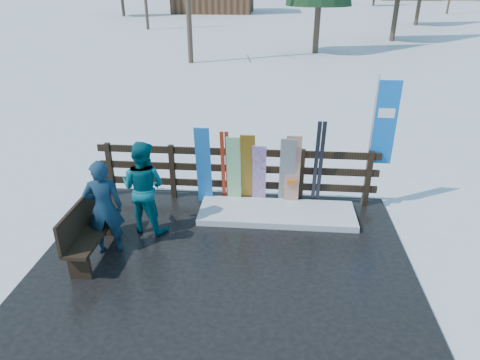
# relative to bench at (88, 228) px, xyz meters

# --- Properties ---
(ground) EXTENTS (700.00, 700.00, 0.00)m
(ground) POSITION_rel_bench_xyz_m (2.18, -0.05, -0.60)
(ground) COLOR white
(ground) RESTS_ON ground
(deck) EXTENTS (6.00, 5.00, 0.08)m
(deck) POSITION_rel_bench_xyz_m (2.18, -0.05, -0.56)
(deck) COLOR black
(deck) RESTS_ON ground
(fence) EXTENTS (5.60, 0.10, 1.15)m
(fence) POSITION_rel_bench_xyz_m (2.18, 2.15, 0.14)
(fence) COLOR black
(fence) RESTS_ON deck
(snow_patch) EXTENTS (2.96, 1.00, 0.12)m
(snow_patch) POSITION_rel_bench_xyz_m (3.02, 1.55, -0.46)
(snow_patch) COLOR white
(snow_patch) RESTS_ON deck
(bench) EXTENTS (0.41, 1.50, 0.97)m
(bench) POSITION_rel_bench_xyz_m (0.00, 0.00, 0.00)
(bench) COLOR black
(bench) RESTS_ON deck
(snowboard_0) EXTENTS (0.29, 0.24, 1.64)m
(snowboard_0) POSITION_rel_bench_xyz_m (1.57, 1.93, 0.30)
(snowboard_0) COLOR blue
(snowboard_0) RESTS_ON deck
(snowboard_1) EXTENTS (0.27, 0.29, 1.48)m
(snowboard_1) POSITION_rel_bench_xyz_m (2.16, 1.93, 0.23)
(snowboard_1) COLOR white
(snowboard_1) RESTS_ON deck
(snowboard_2) EXTENTS (0.28, 0.41, 1.56)m
(snowboard_2) POSITION_rel_bench_xyz_m (2.43, 1.93, 0.26)
(snowboard_2) COLOR #FFA212
(snowboard_2) RESTS_ON deck
(snowboard_3) EXTENTS (0.26, 0.35, 1.34)m
(snowboard_3) POSITION_rel_bench_xyz_m (2.65, 1.93, 0.15)
(snowboard_3) COLOR white
(snowboard_3) RESTS_ON deck
(snowboard_4) EXTENTS (0.29, 0.34, 1.49)m
(snowboard_4) POSITION_rel_bench_xyz_m (3.19, 1.93, 0.23)
(snowboard_4) COLOR black
(snowboard_4) RESTS_ON deck
(snowboard_5) EXTENTS (0.29, 0.19, 1.53)m
(snowboard_5) POSITION_rel_bench_xyz_m (3.29, 1.93, 0.25)
(snowboard_5) COLOR silver
(snowboard_5) RESTS_ON deck
(ski_pair_a) EXTENTS (0.16, 0.28, 1.56)m
(ski_pair_a) POSITION_rel_bench_xyz_m (1.98, 2.00, 0.27)
(ski_pair_a) COLOR #B22C15
(ski_pair_a) RESTS_ON deck
(ski_pair_b) EXTENTS (0.17, 0.25, 1.80)m
(ski_pair_b) POSITION_rel_bench_xyz_m (3.78, 2.00, 0.39)
(ski_pair_b) COLOR black
(ski_pair_b) RESTS_ON deck
(rental_flag) EXTENTS (0.45, 0.04, 2.60)m
(rental_flag) POSITION_rel_bench_xyz_m (4.90, 2.20, 1.09)
(rental_flag) COLOR silver
(rental_flag) RESTS_ON deck
(person_front) EXTENTS (0.69, 0.56, 1.63)m
(person_front) POSITION_rel_bench_xyz_m (0.24, 0.16, 0.30)
(person_front) COLOR #163B4E
(person_front) RESTS_ON deck
(person_back) EXTENTS (0.94, 0.81, 1.68)m
(person_back) POSITION_rel_bench_xyz_m (0.68, 0.88, 0.33)
(person_back) COLOR #075866
(person_back) RESTS_ON deck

